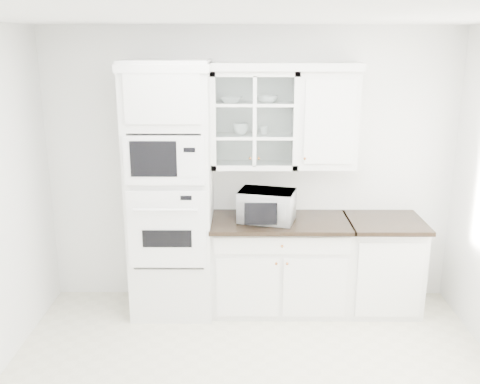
{
  "coord_description": "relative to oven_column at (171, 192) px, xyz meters",
  "views": [
    {
      "loc": [
        -0.07,
        -3.38,
        2.55
      ],
      "look_at": [
        -0.1,
        1.05,
        1.3
      ],
      "focal_mm": 40.0,
      "sensor_mm": 36.0,
      "label": 1
    }
  ],
  "objects": [
    {
      "name": "bowl_a",
      "position": [
        0.56,
        0.15,
        0.84
      ],
      "size": [
        0.22,
        0.22,
        0.05
      ],
      "primitive_type": "imported",
      "rotation": [
        0.0,
        0.0,
        -0.05
      ],
      "color": "white",
      "rests_on": "upper_cabinet_glass"
    },
    {
      "name": "oven_column",
      "position": [
        0.0,
        0.0,
        0.0
      ],
      "size": [
        0.76,
        0.68,
        2.4
      ],
      "color": "white",
      "rests_on": "ground"
    },
    {
      "name": "crown_molding",
      "position": [
        0.68,
        0.14,
        1.14
      ],
      "size": [
        2.14,
        0.38,
        0.07
      ],
      "primitive_type": "cube",
      "color": "white",
      "rests_on": "room_shell"
    },
    {
      "name": "base_cabinet_run",
      "position": [
        1.03,
        0.03,
        -0.74
      ],
      "size": [
        1.32,
        0.67,
        0.92
      ],
      "color": "white",
      "rests_on": "ground"
    },
    {
      "name": "room_shell",
      "position": [
        0.75,
        -0.99,
        0.58
      ],
      "size": [
        4.0,
        3.5,
        2.7
      ],
      "color": "white",
      "rests_on": "ground"
    },
    {
      "name": "countertop_microwave",
      "position": [
        0.9,
        0.0,
        -0.13
      ],
      "size": [
        0.59,
        0.53,
        0.29
      ],
      "primitive_type": "imported",
      "rotation": [
        0.0,
        0.0,
        2.89
      ],
      "color": "white",
      "rests_on": "base_cabinet_run"
    },
    {
      "name": "extra_base_cabinet",
      "position": [
        2.03,
        0.03,
        -0.74
      ],
      "size": [
        0.72,
        0.67,
        0.92
      ],
      "color": "white",
      "rests_on": "ground"
    },
    {
      "name": "cup_b",
      "position": [
        0.87,
        0.18,
        0.55
      ],
      "size": [
        0.09,
        0.09,
        0.08
      ],
      "primitive_type": "imported",
      "rotation": [
        0.0,
        0.0,
        -0.1
      ],
      "color": "white",
      "rests_on": "upper_cabinet_glass"
    },
    {
      "name": "upper_cabinet_glass",
      "position": [
        0.78,
        0.17,
        0.65
      ],
      "size": [
        0.8,
        0.33,
        0.9
      ],
      "color": "white",
      "rests_on": "room_shell"
    },
    {
      "name": "cup_a",
      "position": [
        0.65,
        0.16,
        0.57
      ],
      "size": [
        0.14,
        0.14,
        0.11
      ],
      "primitive_type": "imported",
      "rotation": [
        0.0,
        0.0,
        -0.04
      ],
      "color": "white",
      "rests_on": "upper_cabinet_glass"
    },
    {
      "name": "upper_cabinet_solid",
      "position": [
        1.46,
        0.17,
        0.65
      ],
      "size": [
        0.55,
        0.33,
        0.9
      ],
      "primitive_type": "cube",
      "color": "white",
      "rests_on": "room_shell"
    },
    {
      "name": "bowl_b",
      "position": [
        0.9,
        0.16,
        0.84
      ],
      "size": [
        0.21,
        0.21,
        0.06
      ],
      "primitive_type": "imported",
      "rotation": [
        0.0,
        0.0,
        0.08
      ],
      "color": "white",
      "rests_on": "upper_cabinet_glass"
    }
  ]
}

